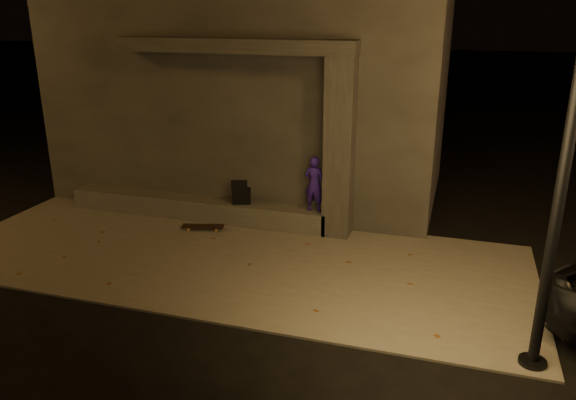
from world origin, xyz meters
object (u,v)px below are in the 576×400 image
(skateboarder, at_px, (314,184))
(skateboard, at_px, (203,226))
(column, at_px, (339,149))
(backpack, at_px, (241,195))

(skateboarder, distance_m, skateboard, 2.52)
(column, distance_m, skateboarder, 0.92)
(column, bearing_deg, skateboard, -166.67)
(backpack, distance_m, skateboard, 1.06)
(skateboarder, height_order, skateboard, skateboarder)
(column, bearing_deg, backpack, 180.00)
(column, distance_m, backpack, 2.41)
(column, relative_size, backpack, 6.61)
(skateboarder, relative_size, skateboard, 1.28)
(skateboarder, bearing_deg, backpack, 4.39)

